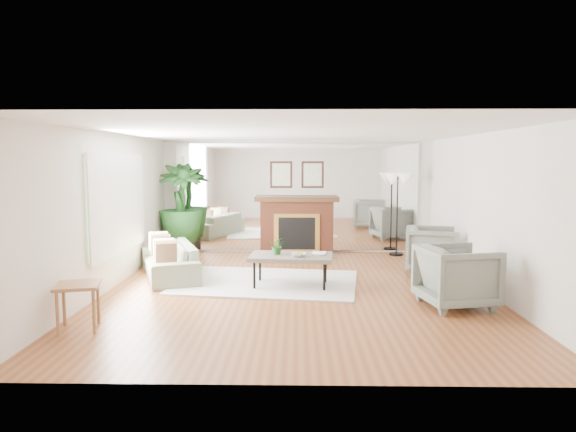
{
  "coord_description": "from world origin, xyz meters",
  "views": [
    {
      "loc": [
        0.02,
        -8.02,
        2.05
      ],
      "look_at": [
        -0.15,
        0.6,
        1.13
      ],
      "focal_mm": 32.0,
      "sensor_mm": 36.0,
      "label": 1
    }
  ],
  "objects_px": {
    "armchair_front": "(457,276)",
    "floor_lamp": "(398,186)",
    "sofa": "(169,260)",
    "fireplace": "(297,224)",
    "armchair_back": "(432,249)",
    "side_table": "(78,291)",
    "potted_ficus": "(181,206)",
    "coffee_table": "(291,258)"
  },
  "relations": [
    {
      "from": "armchair_back",
      "to": "floor_lamp",
      "type": "xyz_separation_m",
      "value": [
        -0.33,
        1.68,
        1.1
      ]
    },
    {
      "from": "coffee_table",
      "to": "armchair_back",
      "type": "xyz_separation_m",
      "value": [
        2.6,
        1.23,
        -0.07
      ]
    },
    {
      "from": "fireplace",
      "to": "potted_ficus",
      "type": "relative_size",
      "value": 1.02
    },
    {
      "from": "fireplace",
      "to": "armchair_front",
      "type": "height_order",
      "value": "fireplace"
    },
    {
      "from": "fireplace",
      "to": "floor_lamp",
      "type": "distance_m",
      "value": 2.35
    },
    {
      "from": "armchair_front",
      "to": "floor_lamp",
      "type": "distance_m",
      "value": 4.14
    },
    {
      "from": "floor_lamp",
      "to": "fireplace",
      "type": "bearing_deg",
      "value": 175.83
    },
    {
      "from": "armchair_back",
      "to": "armchair_front",
      "type": "bearing_deg",
      "value": -173.36
    },
    {
      "from": "side_table",
      "to": "potted_ficus",
      "type": "distance_m",
      "value": 5.12
    },
    {
      "from": "side_table",
      "to": "potted_ficus",
      "type": "xyz_separation_m",
      "value": [
        0.11,
        5.09,
        0.59
      ]
    },
    {
      "from": "floor_lamp",
      "to": "potted_ficus",
      "type": "bearing_deg",
      "value": 180.0
    },
    {
      "from": "armchair_back",
      "to": "potted_ficus",
      "type": "height_order",
      "value": "potted_ficus"
    },
    {
      "from": "coffee_table",
      "to": "floor_lamp",
      "type": "height_order",
      "value": "floor_lamp"
    },
    {
      "from": "fireplace",
      "to": "armchair_back",
      "type": "relative_size",
      "value": 2.21
    },
    {
      "from": "sofa",
      "to": "armchair_front",
      "type": "xyz_separation_m",
      "value": [
        4.52,
        -1.79,
        0.14
      ]
    },
    {
      "from": "sofa",
      "to": "floor_lamp",
      "type": "distance_m",
      "value": 5.11
    },
    {
      "from": "armchair_back",
      "to": "armchair_front",
      "type": "distance_m",
      "value": 2.33
    },
    {
      "from": "coffee_table",
      "to": "armchair_front",
      "type": "height_order",
      "value": "armchair_front"
    },
    {
      "from": "coffee_table",
      "to": "armchair_back",
      "type": "relative_size",
      "value": 1.51
    },
    {
      "from": "sofa",
      "to": "side_table",
      "type": "height_order",
      "value": "sofa"
    },
    {
      "from": "side_table",
      "to": "armchair_front",
      "type": "bearing_deg",
      "value": 12.56
    },
    {
      "from": "fireplace",
      "to": "armchair_back",
      "type": "bearing_deg",
      "value": -36.17
    },
    {
      "from": "armchair_back",
      "to": "fireplace",
      "type": "bearing_deg",
      "value": 66.58
    },
    {
      "from": "coffee_table",
      "to": "floor_lamp",
      "type": "bearing_deg",
      "value": 51.98
    },
    {
      "from": "side_table",
      "to": "floor_lamp",
      "type": "distance_m",
      "value": 7.09
    },
    {
      "from": "fireplace",
      "to": "side_table",
      "type": "height_order",
      "value": "fireplace"
    },
    {
      "from": "sofa",
      "to": "side_table",
      "type": "bearing_deg",
      "value": -28.44
    },
    {
      "from": "armchair_back",
      "to": "side_table",
      "type": "height_order",
      "value": "armchair_back"
    },
    {
      "from": "fireplace",
      "to": "sofa",
      "type": "distance_m",
      "value": 3.29
    },
    {
      "from": "sofa",
      "to": "armchair_back",
      "type": "distance_m",
      "value": 4.8
    },
    {
      "from": "fireplace",
      "to": "coffee_table",
      "type": "bearing_deg",
      "value": -91.72
    },
    {
      "from": "armchair_back",
      "to": "side_table",
      "type": "xyz_separation_m",
      "value": [
        -5.16,
        -3.41,
        0.06
      ]
    },
    {
      "from": "coffee_table",
      "to": "potted_ficus",
      "type": "height_order",
      "value": "potted_ficus"
    },
    {
      "from": "coffee_table",
      "to": "side_table",
      "type": "bearing_deg",
      "value": -139.53
    },
    {
      "from": "floor_lamp",
      "to": "sofa",
      "type": "bearing_deg",
      "value": -153.54
    },
    {
      "from": "coffee_table",
      "to": "armchair_back",
      "type": "height_order",
      "value": "armchair_back"
    },
    {
      "from": "sofa",
      "to": "armchair_front",
      "type": "relative_size",
      "value": 2.13
    },
    {
      "from": "sofa",
      "to": "floor_lamp",
      "type": "bearing_deg",
      "value": 95.79
    },
    {
      "from": "armchair_back",
      "to": "coffee_table",
      "type": "bearing_deg",
      "value": 128.06
    },
    {
      "from": "fireplace",
      "to": "floor_lamp",
      "type": "height_order",
      "value": "fireplace"
    },
    {
      "from": "armchair_back",
      "to": "potted_ficus",
      "type": "bearing_deg",
      "value": 84.39
    },
    {
      "from": "sofa",
      "to": "armchair_back",
      "type": "relative_size",
      "value": 2.2
    }
  ]
}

